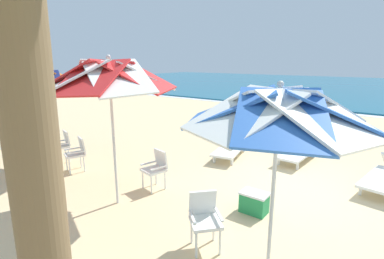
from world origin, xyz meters
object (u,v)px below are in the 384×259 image
object	(u,v)px
beach_umbrella_0	(279,110)
plastic_chair_4	(41,156)
plastic_chair_1	(204,217)
beach_umbrella_2	(38,83)
palm_tree_4	(21,100)
cooler_box	(254,202)
plastic_chair_5	(62,144)
sun_lounger_2	(232,146)
sun_lounger_1	(300,150)
beach_umbrella_1	(110,77)
plastic_chair_2	(156,167)
plastic_chair_3	(77,152)

from	to	relation	value
beach_umbrella_0	plastic_chair_4	world-z (taller)	beach_umbrella_0
beach_umbrella_0	plastic_chair_1	size ratio (longest dim) A/B	2.95
beach_umbrella_2	palm_tree_4	size ratio (longest dim) A/B	0.65
plastic_chair_1	cooler_box	world-z (taller)	plastic_chair_1
plastic_chair_5	palm_tree_4	distance (m)	7.04
plastic_chair_5	cooler_box	bearing A→B (deg)	5.92
plastic_chair_4	beach_umbrella_2	bearing A→B (deg)	137.72
plastic_chair_1	sun_lounger_2	distance (m)	4.51
sun_lounger_1	palm_tree_4	distance (m)	7.84
beach_umbrella_2	plastic_chair_5	xyz separation A→B (m)	(-0.21, 0.56, -1.75)
beach_umbrella_1	sun_lounger_1	distance (m)	5.73
plastic_chair_5	palm_tree_4	bearing A→B (deg)	-29.89
sun_lounger_1	sun_lounger_2	world-z (taller)	same
beach_umbrella_0	palm_tree_4	distance (m)	2.68
plastic_chair_5	palm_tree_4	world-z (taller)	palm_tree_4
plastic_chair_1	cooler_box	bearing A→B (deg)	82.62
plastic_chair_2	plastic_chair_3	xyz separation A→B (m)	(-2.36, -0.43, 0.00)
plastic_chair_5	cooler_box	xyz separation A→B (m)	(5.54, 0.57, -0.30)
beach_umbrella_1	palm_tree_4	bearing A→B (deg)	-45.10
beach_umbrella_2	plastic_chair_5	distance (m)	1.85
beach_umbrella_1	sun_lounger_1	size ratio (longest dim) A/B	1.32
sun_lounger_2	cooler_box	world-z (taller)	sun_lounger_2
beach_umbrella_2	palm_tree_4	xyz separation A→B (m)	(5.62, -2.79, 0.32)
beach_umbrella_2	sun_lounger_1	distance (m)	7.21
sun_lounger_1	cooler_box	xyz separation A→B (m)	(0.22, -3.56, -0.08)
sun_lounger_1	beach_umbrella_0	bearing A→B (deg)	-78.05
plastic_chair_2	sun_lounger_1	size ratio (longest dim) A/B	0.40
palm_tree_4	cooler_box	xyz separation A→B (m)	(-0.29, 3.93, -2.37)
plastic_chair_5	cooler_box	world-z (taller)	plastic_chair_5
plastic_chair_2	beach_umbrella_2	xyz separation A→B (m)	(-3.13, -0.83, 1.75)
sun_lounger_2	cooler_box	xyz separation A→B (m)	(1.98, -2.74, -0.08)
sun_lounger_2	cooler_box	size ratio (longest dim) A/B	4.45
palm_tree_4	plastic_chair_3	bearing A→B (deg)	146.63
beach_umbrella_1	plastic_chair_4	world-z (taller)	beach_umbrella_1
plastic_chair_2	cooler_box	size ratio (longest dim) A/B	1.73
beach_umbrella_1	plastic_chair_2	world-z (taller)	beach_umbrella_1
sun_lounger_2	palm_tree_4	distance (m)	7.41
plastic_chair_1	plastic_chair_4	world-z (taller)	same
plastic_chair_3	plastic_chair_4	size ratio (longest dim) A/B	1.00
plastic_chair_3	sun_lounger_2	world-z (taller)	plastic_chair_3
plastic_chair_2	plastic_chair_4	distance (m)	3.01
beach_umbrella_0	plastic_chair_5	bearing A→B (deg)	173.31
beach_umbrella_1	cooler_box	size ratio (longest dim) A/B	5.76
plastic_chair_4	palm_tree_4	xyz separation A→B (m)	(5.27, -2.47, 2.07)
sun_lounger_2	cooler_box	bearing A→B (deg)	-54.25
beach_umbrella_1	palm_tree_4	world-z (taller)	palm_tree_4
beach_umbrella_2	plastic_chair_3	world-z (taller)	beach_umbrella_2
beach_umbrella_1	plastic_chair_4	xyz separation A→B (m)	(-2.63, -0.18, -1.99)
plastic_chair_2	palm_tree_4	world-z (taller)	palm_tree_4
beach_umbrella_1	plastic_chair_4	size ratio (longest dim) A/B	3.33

